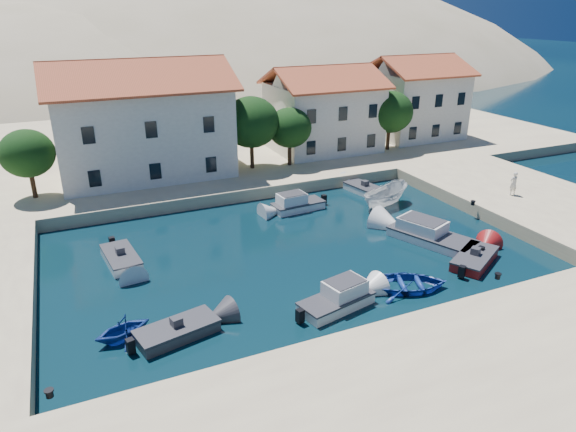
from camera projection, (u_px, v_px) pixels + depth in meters
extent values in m
plane|color=black|center=(380.00, 338.00, 24.48)|extent=(400.00, 400.00, 0.00)
cube|color=tan|center=(470.00, 415.00, 19.22)|extent=(52.00, 12.00, 1.00)
cube|color=tan|center=(529.00, 200.00, 40.46)|extent=(11.00, 20.00, 1.00)
cube|color=tan|center=(205.00, 143.00, 57.16)|extent=(80.00, 36.00, 1.00)
ellipsoid|color=#988A67|center=(79.00, 164.00, 121.27)|extent=(198.00, 126.00, 72.00)
ellipsoid|color=#988A67|center=(234.00, 146.00, 157.00)|extent=(220.00, 176.00, 99.00)
cube|color=beige|center=(143.00, 131.00, 44.08)|extent=(14.00, 9.00, 7.50)
pyramid|color=#964222|center=(137.00, 73.00, 42.24)|extent=(14.70, 9.45, 2.20)
cube|color=beige|center=(323.00, 117.00, 51.89)|extent=(10.00, 8.00, 6.50)
pyramid|color=#964222|center=(324.00, 75.00, 50.31)|extent=(10.50, 8.40, 1.80)
cube|color=beige|center=(414.00, 105.00, 57.16)|extent=(9.00, 8.00, 7.00)
pyramid|color=#964222|center=(418.00, 64.00, 55.49)|extent=(9.45, 8.40, 1.80)
cylinder|color=#382314|center=(33.00, 182.00, 39.11)|extent=(0.36, 0.36, 2.50)
ellipsoid|color=black|center=(27.00, 153.00, 38.25)|extent=(4.00, 4.00, 3.60)
cylinder|color=#382314|center=(252.00, 152.00, 46.21)|extent=(0.36, 0.36, 3.00)
ellipsoid|color=black|center=(251.00, 122.00, 45.18)|extent=(5.00, 5.00, 4.50)
cylinder|color=#382314|center=(290.00, 152.00, 47.20)|extent=(0.36, 0.36, 2.50)
ellipsoid|color=black|center=(290.00, 128.00, 46.34)|extent=(4.00, 4.00, 3.60)
cylinder|color=#382314|center=(388.00, 136.00, 52.33)|extent=(0.36, 0.36, 2.75)
ellipsoid|color=black|center=(390.00, 112.00, 51.39)|extent=(4.60, 4.60, 4.14)
cylinder|color=black|center=(49.00, 394.00, 19.34)|extent=(0.36, 0.36, 0.30)
cylinder|color=black|center=(498.00, 276.00, 27.73)|extent=(0.36, 0.36, 0.30)
cylinder|color=black|center=(473.00, 203.00, 38.03)|extent=(0.36, 0.36, 0.30)
cube|color=#323237|center=(177.00, 332.00, 24.53)|extent=(4.09, 2.49, 0.90)
cube|color=#323237|center=(177.00, 326.00, 24.41)|extent=(4.19, 2.54, 0.10)
cube|color=#323237|center=(176.00, 322.00, 24.33)|extent=(0.60, 0.60, 0.50)
cube|color=silver|center=(336.00, 304.00, 26.86)|extent=(4.29, 2.56, 0.90)
cube|color=#323237|center=(336.00, 298.00, 26.73)|extent=(4.39, 2.61, 0.10)
cube|color=silver|center=(337.00, 292.00, 26.59)|extent=(2.39, 1.89, 0.90)
imported|color=navy|center=(407.00, 289.00, 28.78)|extent=(5.33, 4.59, 0.93)
cube|color=maroon|center=(474.00, 260.00, 31.52)|extent=(4.29, 3.49, 0.90)
cube|color=#323237|center=(475.00, 255.00, 31.40)|extent=(4.39, 3.57, 0.10)
cube|color=#323237|center=(476.00, 251.00, 31.32)|extent=(0.68, 0.68, 0.50)
cube|color=silver|center=(432.00, 239.00, 34.34)|extent=(4.23, 6.10, 0.90)
cube|color=#323237|center=(432.00, 234.00, 34.21)|extent=(4.32, 6.24, 0.10)
cube|color=silver|center=(433.00, 229.00, 34.07)|extent=(2.92, 3.50, 0.90)
imported|color=silver|center=(385.00, 206.00, 40.56)|extent=(5.19, 3.38, 1.88)
cube|color=silver|center=(365.00, 190.00, 43.49)|extent=(2.35, 3.90, 0.90)
cube|color=#323237|center=(365.00, 186.00, 43.36)|extent=(2.40, 3.99, 0.10)
cube|color=#323237|center=(365.00, 184.00, 43.28)|extent=(0.58, 0.58, 0.50)
imported|color=navy|center=(124.00, 339.00, 24.44)|extent=(3.19, 2.93, 1.40)
cube|color=silver|center=(121.00, 259.00, 31.61)|extent=(2.13, 4.03, 0.90)
cube|color=#323237|center=(121.00, 254.00, 31.48)|extent=(2.17, 4.12, 0.10)
cube|color=#323237|center=(120.00, 251.00, 31.40)|extent=(0.55, 0.55, 0.50)
cube|color=silver|center=(298.00, 207.00, 39.83)|extent=(4.10, 2.01, 0.90)
cube|color=#323237|center=(298.00, 203.00, 39.71)|extent=(4.19, 2.06, 0.10)
cube|color=silver|center=(298.00, 198.00, 39.57)|extent=(2.21, 1.60, 0.90)
imported|color=beige|center=(514.00, 183.00, 39.78)|extent=(0.71, 0.49, 1.87)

